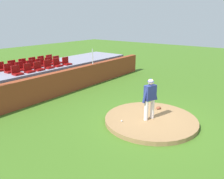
# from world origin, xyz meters

# --- Properties ---
(ground_plane) EXTENTS (60.00, 60.00, 0.00)m
(ground_plane) POSITION_xyz_m (0.00, 0.00, 0.00)
(ground_plane) COLOR #3C661D
(pitchers_mound) EXTENTS (3.99, 3.99, 0.18)m
(pitchers_mound) POSITION_xyz_m (0.00, 0.00, 0.09)
(pitchers_mound) COLOR olive
(pitchers_mound) RESTS_ON ground_plane
(pitcher) EXTENTS (0.83, 0.40, 1.81)m
(pitcher) POSITION_xyz_m (-0.13, 0.03, 1.23)
(pitcher) COLOR silver
(pitcher) RESTS_ON pitchers_mound
(baseball) EXTENTS (0.07, 0.07, 0.07)m
(baseball) POSITION_xyz_m (-1.07, 0.80, 0.22)
(baseball) COLOR white
(baseball) RESTS_ON pitchers_mound
(fielding_glove) EXTENTS (0.31, 0.21, 0.11)m
(fielding_glove) POSITION_xyz_m (1.17, 0.21, 0.24)
(fielding_glove) COLOR brown
(fielding_glove) RESTS_ON pitchers_mound
(brick_barrier) EXTENTS (16.45, 0.40, 1.39)m
(brick_barrier) POSITION_xyz_m (0.00, 6.07, 0.70)
(brick_barrier) COLOR brown
(brick_barrier) RESTS_ON ground_plane
(fence_post_right) EXTENTS (0.06, 0.06, 1.01)m
(fence_post_right) POSITION_xyz_m (3.02, 6.07, 1.90)
(fence_post_right) COLOR silver
(fence_post_right) RESTS_ON brick_barrier
(bleacher_platform) EXTENTS (15.44, 3.10, 1.39)m
(bleacher_platform) POSITION_xyz_m (0.00, 8.33, 0.70)
(bleacher_platform) COLOR gray
(bleacher_platform) RESTS_ON ground_plane
(stadium_chair_0) EXTENTS (0.48, 0.44, 0.50)m
(stadium_chair_0) POSITION_xyz_m (-1.78, 7.30, 1.55)
(stadium_chair_0) COLOR maroon
(stadium_chair_0) RESTS_ON bleacher_platform
(stadium_chair_1) EXTENTS (0.48, 0.44, 0.50)m
(stadium_chair_1) POSITION_xyz_m (-1.04, 7.31, 1.55)
(stadium_chair_1) COLOR maroon
(stadium_chair_1) RESTS_ON bleacher_platform
(stadium_chair_2) EXTENTS (0.48, 0.44, 0.50)m
(stadium_chair_2) POSITION_xyz_m (-0.38, 7.30, 1.55)
(stadium_chair_2) COLOR maroon
(stadium_chair_2) RESTS_ON bleacher_platform
(stadium_chair_3) EXTENTS (0.48, 0.44, 0.50)m
(stadium_chair_3) POSITION_xyz_m (0.35, 7.32, 1.55)
(stadium_chair_3) COLOR maroon
(stadium_chair_3) RESTS_ON bleacher_platform
(stadium_chair_4) EXTENTS (0.48, 0.44, 0.50)m
(stadium_chair_4) POSITION_xyz_m (1.05, 7.34, 1.55)
(stadium_chair_4) COLOR maroon
(stadium_chair_4) RESTS_ON bleacher_platform
(stadium_chair_5) EXTENTS (0.48, 0.44, 0.50)m
(stadium_chair_5) POSITION_xyz_m (1.77, 7.28, 1.55)
(stadium_chair_5) COLOR maroon
(stadium_chair_5) RESTS_ON bleacher_platform
(stadium_chair_6) EXTENTS (0.48, 0.44, 0.50)m
(stadium_chair_6) POSITION_xyz_m (-1.74, 8.14, 1.55)
(stadium_chair_6) COLOR maroon
(stadium_chair_6) RESTS_ON bleacher_platform
(stadium_chair_7) EXTENTS (0.48, 0.44, 0.50)m
(stadium_chair_7) POSITION_xyz_m (-1.04, 8.15, 1.55)
(stadium_chair_7) COLOR maroon
(stadium_chair_7) RESTS_ON bleacher_platform
(stadium_chair_8) EXTENTS (0.48, 0.44, 0.50)m
(stadium_chair_8) POSITION_xyz_m (-0.33, 8.12, 1.55)
(stadium_chair_8) COLOR maroon
(stadium_chair_8) RESTS_ON bleacher_platform
(stadium_chair_9) EXTENTS (0.48, 0.44, 0.50)m
(stadium_chair_9) POSITION_xyz_m (0.38, 8.16, 1.55)
(stadium_chair_9) COLOR maroon
(stadium_chair_9) RESTS_ON bleacher_platform
(stadium_chair_10) EXTENTS (0.48, 0.44, 0.50)m
(stadium_chair_10) POSITION_xyz_m (1.05, 8.16, 1.55)
(stadium_chair_10) COLOR maroon
(stadium_chair_10) RESTS_ON bleacher_platform
(stadium_chair_11) EXTENTS (0.48, 0.44, 0.50)m
(stadium_chair_11) POSITION_xyz_m (1.72, 8.16, 1.55)
(stadium_chair_11) COLOR maroon
(stadium_chair_11) RESTS_ON bleacher_platform
(stadium_chair_12) EXTENTS (0.48, 0.44, 0.50)m
(stadium_chair_12) POSITION_xyz_m (-1.77, 8.98, 1.55)
(stadium_chair_12) COLOR maroon
(stadium_chair_12) RESTS_ON bleacher_platform
(stadium_chair_13) EXTENTS (0.48, 0.44, 0.50)m
(stadium_chair_13) POSITION_xyz_m (-1.04, 8.97, 1.55)
(stadium_chair_13) COLOR maroon
(stadium_chair_13) RESTS_ON bleacher_platform
(stadium_chair_14) EXTENTS (0.48, 0.44, 0.50)m
(stadium_chair_14) POSITION_xyz_m (-0.32, 8.98, 1.55)
(stadium_chair_14) COLOR maroon
(stadium_chair_14) RESTS_ON bleacher_platform
(stadium_chair_15) EXTENTS (0.48, 0.44, 0.50)m
(stadium_chair_15) POSITION_xyz_m (0.38, 8.96, 1.55)
(stadium_chair_15) COLOR maroon
(stadium_chair_15) RESTS_ON bleacher_platform
(stadium_chair_16) EXTENTS (0.48, 0.44, 0.50)m
(stadium_chair_16) POSITION_xyz_m (1.05, 8.95, 1.55)
(stadium_chair_16) COLOR maroon
(stadium_chair_16) RESTS_ON bleacher_platform
(stadium_chair_17) EXTENTS (0.48, 0.44, 0.50)m
(stadium_chair_17) POSITION_xyz_m (1.75, 8.96, 1.55)
(stadium_chair_17) COLOR maroon
(stadium_chair_17) RESTS_ON bleacher_platform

